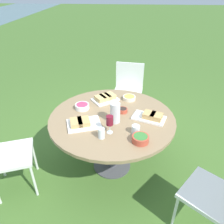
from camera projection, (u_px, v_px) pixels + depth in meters
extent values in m
plane|color=#446B2B|center=(112.00, 165.00, 2.74)|extent=(40.00, 40.00, 0.00)
cylinder|color=#4C4C51|center=(112.00, 165.00, 2.74)|extent=(0.46, 0.46, 0.02)
cylinder|color=#4C4C51|center=(112.00, 143.00, 2.56)|extent=(0.11, 0.11, 0.67)
cylinder|color=#8C7251|center=(112.00, 118.00, 2.37)|extent=(1.36, 1.36, 0.03)
cube|color=silver|center=(11.00, 155.00, 2.25)|extent=(0.56, 0.55, 0.04)
cylinder|color=silver|center=(34.00, 181.00, 2.26)|extent=(0.03, 0.03, 0.43)
cylinder|color=silver|center=(34.00, 156.00, 2.58)|extent=(0.03, 0.03, 0.43)
cylinder|color=silver|center=(1.00, 162.00, 2.49)|extent=(0.03, 0.03, 0.43)
cube|color=silver|center=(210.00, 194.00, 1.84)|extent=(0.61, 0.60, 0.04)
cylinder|color=silver|center=(194.00, 187.00, 2.19)|extent=(0.03, 0.03, 0.43)
cylinder|color=silver|center=(175.00, 213.00, 1.95)|extent=(0.03, 0.03, 0.43)
cube|color=silver|center=(127.00, 94.00, 3.45)|extent=(0.48, 0.49, 0.04)
cube|color=silver|center=(130.00, 75.00, 3.49)|extent=(0.09, 0.44, 0.42)
cylinder|color=silver|center=(113.00, 111.00, 3.45)|extent=(0.03, 0.03, 0.43)
cylinder|color=silver|center=(137.00, 114.00, 3.38)|extent=(0.03, 0.03, 0.43)
cylinder|color=silver|center=(117.00, 100.00, 3.76)|extent=(0.03, 0.03, 0.43)
cylinder|color=silver|center=(140.00, 102.00, 3.69)|extent=(0.03, 0.03, 0.43)
cylinder|color=silver|center=(115.00, 113.00, 2.23)|extent=(0.10, 0.10, 0.22)
cone|color=silver|center=(116.00, 103.00, 2.22)|extent=(0.03, 0.03, 0.03)
cylinder|color=silver|center=(110.00, 132.00, 2.12)|extent=(0.06, 0.06, 0.01)
cylinder|color=silver|center=(110.00, 128.00, 2.10)|extent=(0.01, 0.01, 0.09)
cylinder|color=maroon|center=(110.00, 120.00, 2.05)|extent=(0.07, 0.07, 0.09)
cube|color=white|center=(84.00, 124.00, 2.23)|extent=(0.33, 0.39, 0.02)
cube|color=tan|center=(76.00, 122.00, 2.20)|extent=(0.18, 0.16, 0.04)
cube|color=tan|center=(84.00, 121.00, 2.21)|extent=(0.18, 0.16, 0.04)
cube|color=white|center=(105.00, 100.00, 2.67)|extent=(0.35, 0.36, 0.02)
cube|color=tan|center=(101.00, 99.00, 2.62)|extent=(0.17, 0.17, 0.05)
cube|color=tan|center=(105.00, 97.00, 2.65)|extent=(0.17, 0.17, 0.05)
cube|color=tan|center=(110.00, 96.00, 2.69)|extent=(0.17, 0.17, 0.05)
cube|color=white|center=(149.00, 118.00, 2.33)|extent=(0.30, 0.39, 0.02)
cube|color=tan|center=(156.00, 117.00, 2.28)|extent=(0.16, 0.16, 0.05)
cube|color=tan|center=(149.00, 115.00, 2.31)|extent=(0.16, 0.16, 0.05)
cylinder|color=beige|center=(129.00, 98.00, 2.69)|extent=(0.16, 0.16, 0.04)
cylinder|color=#E0C147|center=(129.00, 97.00, 2.68)|extent=(0.13, 0.13, 0.02)
cylinder|color=#B74733|center=(140.00, 139.00, 1.99)|extent=(0.16, 0.16, 0.06)
cylinder|color=#387533|center=(141.00, 137.00, 1.98)|extent=(0.13, 0.13, 0.03)
cylinder|color=#B74733|center=(123.00, 110.00, 2.44)|extent=(0.11, 0.11, 0.04)
cylinder|color=#2D231E|center=(123.00, 109.00, 2.43)|extent=(0.09, 0.09, 0.02)
cylinder|color=white|center=(82.00, 107.00, 2.50)|extent=(0.16, 0.16, 0.06)
cylinder|color=#D6385B|center=(82.00, 105.00, 2.49)|extent=(0.13, 0.13, 0.03)
cylinder|color=silver|center=(101.00, 133.00, 2.03)|extent=(0.06, 0.06, 0.10)
cylinder|color=silver|center=(136.00, 129.00, 2.09)|extent=(0.08, 0.08, 0.09)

